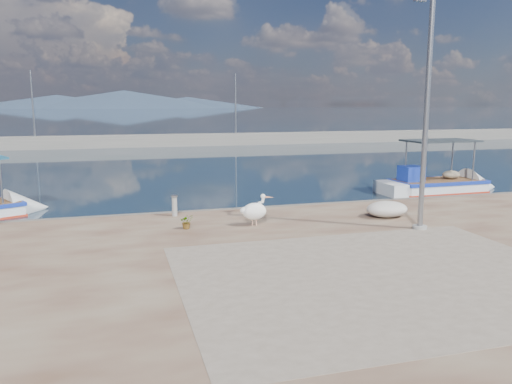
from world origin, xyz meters
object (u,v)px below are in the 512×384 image
object	(u,v)px
boat_right	(436,187)
pelican	(255,211)
lamp_post	(425,121)
bollard_near	(174,205)

from	to	relation	value
boat_right	pelican	xyz separation A→B (m)	(-11.09, -6.20, 0.74)
pelican	lamp_post	bearing A→B (deg)	-14.91
boat_right	bollard_near	bearing A→B (deg)	-164.28
pelican	bollard_near	world-z (taller)	pelican
lamp_post	bollard_near	bearing A→B (deg)	151.41
pelican	lamp_post	size ratio (longest dim) A/B	0.15
pelican	bollard_near	xyz separation A→B (m)	(-2.28, 2.07, -0.08)
boat_right	lamp_post	bearing A→B (deg)	-129.85
bollard_near	boat_right	bearing A→B (deg)	17.15
boat_right	pelican	world-z (taller)	boat_right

